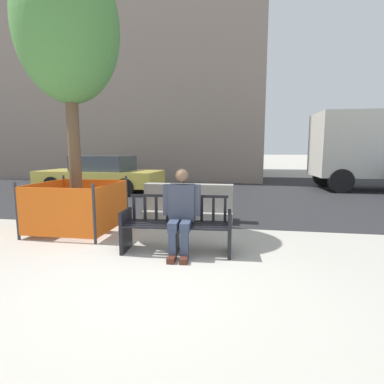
# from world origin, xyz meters

# --- Properties ---
(ground_plane) EXTENTS (200.00, 200.00, 0.00)m
(ground_plane) POSITION_xyz_m (0.00, 0.00, 0.00)
(ground_plane) COLOR #ADA89E
(street_asphalt) EXTENTS (120.00, 12.00, 0.01)m
(street_asphalt) POSITION_xyz_m (0.00, 8.70, 0.00)
(street_asphalt) COLOR #28282B
(street_asphalt) RESTS_ON ground
(street_bench) EXTENTS (1.72, 0.62, 0.88)m
(street_bench) POSITION_xyz_m (0.16, 1.16, 0.40)
(street_bench) COLOR black
(street_bench) RESTS_ON ground
(seated_person) EXTENTS (0.59, 0.74, 1.31)m
(seated_person) POSITION_xyz_m (0.25, 1.10, 0.69)
(seated_person) COLOR #383D4C
(seated_person) RESTS_ON ground
(jersey_barrier_centre) EXTENTS (2.00, 0.69, 0.84)m
(jersey_barrier_centre) POSITION_xyz_m (-0.02, 3.27, 0.34)
(jersey_barrier_centre) COLOR gray
(jersey_barrier_centre) RESTS_ON ground
(street_tree) EXTENTS (1.86, 1.86, 5.18)m
(street_tree) POSITION_xyz_m (-2.04, 2.05, 3.78)
(street_tree) COLOR brown
(street_tree) RESTS_ON ground
(construction_fence) EXTENTS (1.52, 1.52, 1.04)m
(construction_fence) POSITION_xyz_m (-2.04, 2.05, 0.52)
(construction_fence) COLOR #2D2D33
(construction_fence) RESTS_ON ground
(car_taxi_near) EXTENTS (4.70, 2.10, 1.38)m
(car_taxi_near) POSITION_xyz_m (-4.10, 7.31, 0.67)
(car_taxi_near) COLOR #DBC64C
(car_taxi_near) RESTS_ON ground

